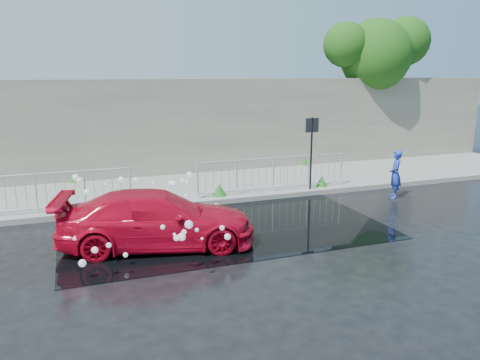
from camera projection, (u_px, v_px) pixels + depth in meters
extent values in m
plane|color=black|center=(215.00, 241.00, 11.03)|extent=(90.00, 90.00, 0.00)
cube|color=gray|center=(171.00, 189.00, 15.59)|extent=(30.00, 4.00, 0.15)
cube|color=gray|center=(185.00, 205.00, 13.76)|extent=(30.00, 0.25, 0.16)
cube|color=#686358|center=(157.00, 127.00, 17.20)|extent=(30.00, 0.60, 3.50)
cube|color=black|center=(222.00, 225.00, 12.11)|extent=(8.00, 5.00, 0.01)
cylinder|color=black|center=(311.00, 156.00, 14.99)|extent=(0.06, 0.06, 2.50)
cube|color=black|center=(312.00, 125.00, 14.77)|extent=(0.45, 0.04, 0.45)
cylinder|color=#332114|center=(371.00, 103.00, 21.32)|extent=(0.36, 0.36, 5.00)
sphere|color=#1B410F|center=(375.00, 55.00, 19.95)|extent=(3.06, 3.06, 3.06)
sphere|color=#1B410F|center=(405.00, 41.00, 20.32)|extent=(2.11, 2.11, 2.11)
sphere|color=#1B410F|center=(346.00, 45.00, 19.36)|extent=(1.86, 1.86, 1.86)
cylinder|color=silver|center=(130.00, 186.00, 13.44)|extent=(0.05, 0.05, 1.10)
cylinder|color=silver|center=(34.00, 174.00, 12.49)|extent=(5.00, 0.04, 0.04)
cylinder|color=silver|center=(38.00, 208.00, 12.70)|extent=(5.00, 0.04, 0.04)
cylinder|color=silver|center=(198.00, 180.00, 14.11)|extent=(0.05, 0.05, 1.10)
cylinder|color=silver|center=(341.00, 169.00, 15.78)|extent=(0.05, 0.05, 1.10)
cylinder|color=silver|center=(274.00, 158.00, 14.83)|extent=(5.00, 0.04, 0.04)
cylinder|color=silver|center=(273.00, 187.00, 15.04)|extent=(5.00, 0.04, 0.04)
cone|color=#234F15|center=(113.00, 201.00, 13.41)|extent=(0.36, 0.36, 0.28)
cone|color=#234F15|center=(219.00, 190.00, 14.47)|extent=(0.44, 0.44, 0.38)
cone|color=#234F15|center=(322.00, 181.00, 15.68)|extent=(0.38, 0.38, 0.34)
cone|color=#234F15|center=(74.00, 177.00, 16.27)|extent=(0.42, 0.42, 0.37)
cone|color=#234F15|center=(305.00, 161.00, 19.29)|extent=(0.34, 0.34, 0.30)
sphere|color=white|center=(87.00, 192.00, 11.97)|extent=(0.17, 0.17, 0.17)
sphere|color=white|center=(121.00, 178.00, 12.95)|extent=(0.07, 0.07, 0.07)
sphere|color=white|center=(186.00, 196.00, 12.75)|extent=(0.11, 0.11, 0.11)
sphere|color=white|center=(72.00, 194.00, 12.07)|extent=(0.11, 0.11, 0.11)
sphere|color=white|center=(180.00, 198.00, 12.37)|extent=(0.07, 0.07, 0.07)
sphere|color=white|center=(174.00, 184.00, 12.74)|extent=(0.12, 0.12, 0.12)
sphere|color=white|center=(188.00, 203.00, 12.22)|extent=(0.08, 0.08, 0.08)
sphere|color=white|center=(187.00, 182.00, 13.21)|extent=(0.11, 0.11, 0.11)
sphere|color=white|center=(103.00, 199.00, 11.92)|extent=(0.14, 0.14, 0.14)
sphere|color=white|center=(138.00, 191.00, 12.49)|extent=(0.16, 0.16, 0.16)
sphere|color=white|center=(120.00, 216.00, 11.51)|extent=(0.11, 0.11, 0.11)
sphere|color=white|center=(104.00, 184.00, 12.64)|extent=(0.08, 0.08, 0.08)
sphere|color=white|center=(177.00, 218.00, 11.84)|extent=(0.17, 0.17, 0.17)
sphere|color=white|center=(125.00, 199.00, 12.03)|extent=(0.11, 0.11, 0.11)
sphere|color=white|center=(216.00, 206.00, 12.40)|extent=(0.17, 0.17, 0.17)
sphere|color=white|center=(182.00, 180.00, 13.13)|extent=(0.13, 0.13, 0.13)
sphere|color=white|center=(76.00, 177.00, 12.66)|extent=(0.18, 0.18, 0.18)
sphere|color=white|center=(190.00, 174.00, 13.76)|extent=(0.18, 0.18, 0.18)
sphere|color=white|center=(121.00, 180.00, 12.97)|extent=(0.17, 0.17, 0.17)
sphere|color=white|center=(79.00, 180.00, 12.98)|extent=(0.18, 0.18, 0.18)
sphere|color=white|center=(109.00, 205.00, 11.70)|extent=(0.15, 0.15, 0.15)
sphere|color=white|center=(146.00, 223.00, 11.48)|extent=(0.17, 0.17, 0.17)
sphere|color=white|center=(166.00, 192.00, 12.80)|extent=(0.14, 0.14, 0.14)
sphere|color=white|center=(104.00, 203.00, 11.86)|extent=(0.15, 0.15, 0.15)
sphere|color=white|center=(171.00, 210.00, 12.01)|extent=(0.09, 0.09, 0.09)
sphere|color=white|center=(109.00, 224.00, 11.27)|extent=(0.09, 0.09, 0.09)
sphere|color=white|center=(153.00, 182.00, 12.79)|extent=(0.08, 0.08, 0.08)
sphere|color=white|center=(136.00, 180.00, 12.89)|extent=(0.15, 0.15, 0.15)
sphere|color=white|center=(93.00, 205.00, 11.57)|extent=(0.08, 0.08, 0.08)
sphere|color=white|center=(171.00, 183.00, 13.15)|extent=(0.16, 0.16, 0.16)
sphere|color=white|center=(130.00, 217.00, 11.50)|extent=(0.13, 0.13, 0.13)
sphere|color=white|center=(145.00, 223.00, 11.46)|extent=(0.06, 0.06, 0.06)
sphere|color=white|center=(159.00, 191.00, 12.47)|extent=(0.08, 0.08, 0.08)
sphere|color=white|center=(160.00, 208.00, 12.17)|extent=(0.08, 0.08, 0.08)
sphere|color=white|center=(154.00, 206.00, 12.18)|extent=(0.07, 0.07, 0.07)
sphere|color=white|center=(177.00, 238.00, 8.99)|extent=(0.12, 0.12, 0.12)
sphere|color=white|center=(184.00, 232.00, 8.53)|extent=(0.10, 0.10, 0.10)
sphere|color=white|center=(174.00, 234.00, 9.24)|extent=(0.06, 0.06, 0.06)
sphere|color=white|center=(228.00, 237.00, 9.89)|extent=(0.14, 0.14, 0.14)
sphere|color=white|center=(222.00, 228.00, 9.23)|extent=(0.10, 0.10, 0.10)
sphere|color=white|center=(95.00, 250.00, 8.76)|extent=(0.13, 0.13, 0.13)
sphere|color=white|center=(109.00, 245.00, 8.75)|extent=(0.10, 0.10, 0.10)
sphere|color=white|center=(189.00, 225.00, 9.01)|extent=(0.17, 0.17, 0.17)
sphere|color=white|center=(182.00, 237.00, 9.12)|extent=(0.16, 0.16, 0.16)
sphere|color=white|center=(82.00, 263.00, 8.86)|extent=(0.15, 0.15, 0.15)
sphere|color=white|center=(202.00, 239.00, 9.84)|extent=(0.06, 0.06, 0.06)
sphere|color=white|center=(163.00, 227.00, 8.88)|extent=(0.09, 0.09, 0.09)
sphere|color=white|center=(197.00, 230.00, 9.13)|extent=(0.08, 0.08, 0.08)
sphere|color=white|center=(126.00, 255.00, 9.54)|extent=(0.11, 0.11, 0.11)
sphere|color=white|center=(75.00, 239.00, 8.51)|extent=(0.06, 0.06, 0.06)
imported|color=#B4071F|center=(157.00, 219.00, 10.56)|extent=(4.67, 2.66, 1.27)
imported|color=#2239AB|center=(395.00, 174.00, 14.68)|extent=(0.59, 0.66, 1.52)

